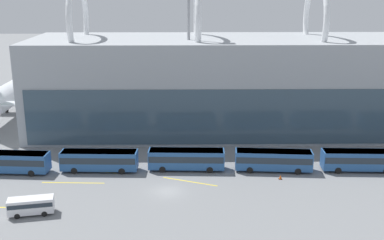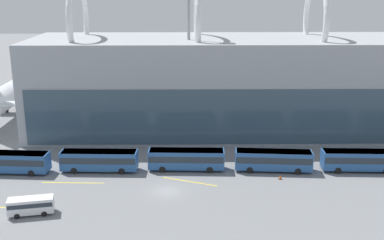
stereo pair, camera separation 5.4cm
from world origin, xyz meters
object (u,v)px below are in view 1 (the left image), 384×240
Objects in this scene: airliner_at_gate_near at (19,88)px; shuttle_bus_2 at (186,158)px; service_van_foreground at (31,205)px; traffic_cone_0 at (280,177)px; shuttle_bus_0 at (10,161)px; shuttle_bus_3 at (273,159)px; floodlight_mast at (189,28)px; shuttle_bus_1 at (99,159)px; shuttle_bus_4 at (360,159)px; airliner_at_gate_far at (258,83)px.

airliner_at_gate_near reaches higher than shuttle_bus_2.
traffic_cone_0 is (33.74, 10.89, -0.98)m from service_van_foreground.
shuttle_bus_0 is 1.00× the size of shuttle_bus_3.
shuttle_bus_0 is at bearing -143.89° from floodlight_mast.
shuttle_bus_1 is 13.54m from shuttle_bus_2.
airliner_at_gate_near reaches higher than traffic_cone_0.
airliner_at_gate_near is 3.71× the size of shuttle_bus_3.
shuttle_bus_1 is 0.99× the size of shuttle_bus_3.
traffic_cone_0 is (14.05, -4.05, -1.57)m from shuttle_bus_2.
shuttle_bus_0 reaches higher than traffic_cone_0.
shuttle_bus_3 is 13.54m from shuttle_bus_4.
shuttle_bus_0 is at bearing 175.59° from traffic_cone_0.
airliner_at_gate_far is (54.54, 3.54, 0.27)m from airliner_at_gate_near.
shuttle_bus_2 is (13.54, 0.35, 0.00)m from shuttle_bus_1.
shuttle_bus_2 is at bearing 6.20° from shuttle_bus_0.
service_van_foreground is 8.60× the size of traffic_cone_0.
airliner_at_gate_near reaches higher than service_van_foreground.
shuttle_bus_0 is 1.01× the size of shuttle_bus_1.
shuttle_bus_4 is (54.16, 0.05, 0.00)m from shuttle_bus_0.
shuttle_bus_1 is 0.37× the size of floodlight_mast.
airliner_at_gate_far reaches higher than shuttle_bus_3.
shuttle_bus_0 is 17.54× the size of traffic_cone_0.
traffic_cone_0 is at bearing 162.89° from airliner_at_gate_far.
shuttle_bus_3 is (27.08, -0.30, 0.00)m from shuttle_bus_1.
shuttle_bus_3 is 3.78m from traffic_cone_0.
shuttle_bus_1 is at bearing -146.22° from airliner_at_gate_near.
floodlight_mast is (-26.54, 20.09, 18.29)m from shuttle_bus_4.
floodlight_mast reaches higher than airliner_at_gate_near.
service_van_foreground is at bearing -160.59° from shuttle_bus_4.
service_van_foreground is at bearing -162.11° from traffic_cone_0.
floodlight_mast reaches higher than shuttle_bus_0.
shuttle_bus_1 and shuttle_bus_3 have the same top height.
shuttle_bus_3 is (13.54, -0.64, 0.00)m from shuttle_bus_2.
floodlight_mast reaches higher than shuttle_bus_3.
floodlight_mast reaches higher than shuttle_bus_4.
airliner_at_gate_near is at bearing 80.48° from airliner_at_gate_far.
shuttle_bus_1 is 1.00× the size of shuttle_bus_2.
floodlight_mast reaches higher than airliner_at_gate_far.
shuttle_bus_3 is (40.62, 0.23, 0.00)m from shuttle_bus_0.
shuttle_bus_1 is 40.62m from shuttle_bus_4.
airliner_at_gate_near is 1.39× the size of floodlight_mast.
airliner_at_gate_near is 3.74× the size of shuttle_bus_1.
airliner_at_gate_far is 29.88m from floodlight_mast.
shuttle_bus_2 is at bearing -153.91° from service_van_foreground.
shuttle_bus_1 is 27.88m from traffic_cone_0.
airliner_at_gate_far is at bearing 46.88° from shuttle_bus_0.
shuttle_bus_2 is at bearing -91.61° from floodlight_mast.
traffic_cone_0 is (0.51, -3.40, -1.57)m from shuttle_bus_3.
shuttle_bus_3 reaches higher than service_van_foreground.
airliner_at_gate_far is at bearing 86.13° from traffic_cone_0.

